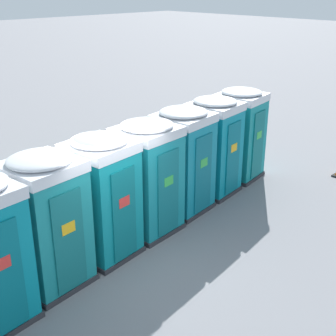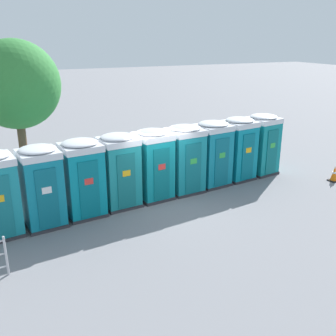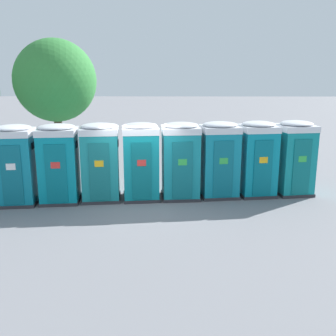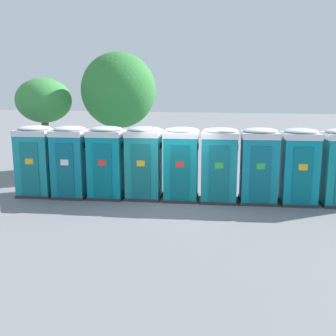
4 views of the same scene
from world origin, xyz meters
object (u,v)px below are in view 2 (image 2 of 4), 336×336
Objects in this scene: portapotty_5 at (185,159)px; traffic_cone at (334,174)px; portapotty_6 at (212,153)px; portapotty_3 at (119,170)px; portapotty_2 at (83,178)px; street_tree_0 at (16,85)px; portapotty_4 at (153,164)px; portapotty_8 at (262,144)px; portapotty_7 at (238,148)px; portapotty_1 at (42,186)px.

portapotty_5 reaches higher than traffic_cone.
portapotty_3 is at bearing -173.70° from portapotty_6.
portapotty_2 is 0.46× the size of street_tree_0.
portapotty_6 is (2.61, 0.31, -0.00)m from portapotty_4.
portapotty_3 and portapotty_4 have the same top height.
portapotty_5 is 1.00× the size of portapotty_8.
portapotty_5 is at bearing -171.58° from portapotty_6.
portapotty_7 is at bearing 7.22° from portapotty_2.
portapotty_6 is 5.11m from traffic_cone.
portapotty_3 and portapotty_8 have the same top height.
portapotty_1 is 1.32m from portapotty_2.
portapotty_3 is 3.97× the size of traffic_cone.
portapotty_5 and portapotty_7 have the same top height.
portapotty_1 is at bearing 175.50° from traffic_cone.
street_tree_0 is 8.64× the size of traffic_cone.
portapotty_2 is 7.89m from portapotty_8.
portapotty_2 is 5.57m from street_tree_0.
portapotty_4 is at bearing 8.33° from portapotty_1.
portapotty_5 is 7.26m from street_tree_0.
portapotty_5 is 6.27m from traffic_cone.
traffic_cone is (9.91, -1.10, -0.97)m from portapotty_2.
portapotty_1 is at bearing -172.41° from portapotty_7.
traffic_cone is at bearing -20.58° from portapotty_6.
traffic_cone is (7.31, -1.45, -0.97)m from portapotty_4.
portapotty_4 and portapotty_5 have the same top height.
portapotty_7 is at bearing 6.48° from portapotty_3.
portapotty_8 is (9.12, 1.21, 0.00)m from portapotty_1.
portapotty_1 is 3.97× the size of traffic_cone.
portapotty_3 is 3.94m from portapotty_6.
street_tree_0 reaches higher than portapotty_8.
portapotty_3 is at bearing -59.86° from street_tree_0.
portapotty_6 is 1.00× the size of portapotty_7.
traffic_cone is (11.27, -5.89, -3.46)m from street_tree_0.
portapotty_8 is 0.46× the size of street_tree_0.
portapotty_4 is 7.51m from traffic_cone.
portapotty_5 is 1.00× the size of portapotty_7.
street_tree_0 is (-6.57, 4.13, 2.49)m from portapotty_6.
portapotty_3 is 2.63m from portapotty_5.
portapotty_8 is 3.97× the size of traffic_cone.
portapotty_3 is 8.77m from traffic_cone.
portapotty_5 is at bearing 5.24° from portapotty_3.
portapotty_8 is 3.11m from traffic_cone.
portapotty_6 reaches higher than traffic_cone.
portapotty_2 is 3.97× the size of traffic_cone.
portapotty_7 is at bearing -26.75° from street_tree_0.
portapotty_3 is at bearing 171.22° from traffic_cone.
street_tree_0 is at bearing 131.72° from portapotty_4.
portapotty_1 is 1.00× the size of portapotty_7.
portapotty_4 is 1.32m from portapotty_5.
portapotty_3 and portapotty_5 have the same top height.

